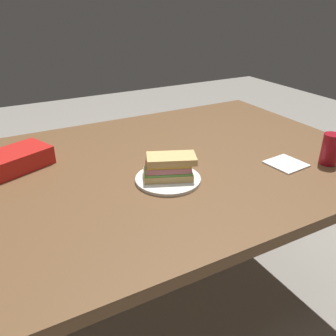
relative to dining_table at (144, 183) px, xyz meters
The scene contains 7 objects.
ground_plane 0.69m from the dining_table, ahead, with size 8.00×8.00×0.00m, color gray.
dining_table is the anchor object (origin of this frame).
paper_plate 0.17m from the dining_table, 80.60° to the right, with size 0.23×0.23×0.01m, color white.
sandwich 0.20m from the dining_table, 79.06° to the right, with size 0.21×0.15×0.08m.
soda_can_red 0.73m from the dining_table, 26.92° to the right, with size 0.07×0.07×0.12m, color maroon.
chip_bag 0.49m from the dining_table, 153.40° to the left, with size 0.23×0.15×0.07m, color red.
paper_napkin 0.56m from the dining_table, 27.42° to the right, with size 0.13×0.13×0.01m, color white.
Camera 1 is at (-0.50, -1.12, 1.36)m, focal length 37.64 mm.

